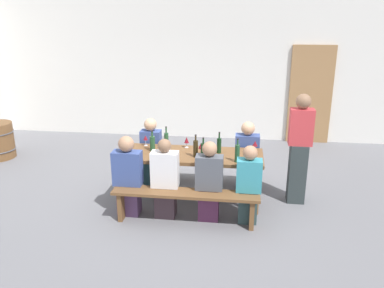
{
  "coord_description": "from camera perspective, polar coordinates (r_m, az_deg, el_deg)",
  "views": [
    {
      "loc": [
        0.7,
        -5.39,
        2.69
      ],
      "look_at": [
        0.0,
        0.0,
        0.9
      ],
      "focal_mm": 36.79,
      "sensor_mm": 36.0,
      "label": 1
    }
  ],
  "objects": [
    {
      "name": "seated_guest_near_3",
      "position": [
        5.32,
        8.2,
        -6.06
      ],
      "size": [
        0.33,
        0.24,
        1.08
      ],
      "rotation": [
        0.0,
        0.0,
        1.57
      ],
      "color": "#2E4547",
      "rests_on": "ground"
    },
    {
      "name": "wine_glass_2",
      "position": [
        6.0,
        -0.79,
        0.56
      ],
      "size": [
        0.07,
        0.07,
        0.17
      ],
      "color": "silver",
      "rests_on": "tasting_table"
    },
    {
      "name": "wine_bottle_5",
      "position": [
        5.78,
        3.95,
        -0.16
      ],
      "size": [
        0.07,
        0.07,
        0.32
      ],
      "color": "#143319",
      "rests_on": "tasting_table"
    },
    {
      "name": "standing_host",
      "position": [
        5.93,
        15.26,
        -0.87
      ],
      "size": [
        0.33,
        0.24,
        1.64
      ],
      "rotation": [
        0.0,
        0.0,
        3.14
      ],
      "color": "#2D3637",
      "rests_on": "ground"
    },
    {
      "name": "tasting_table",
      "position": [
        5.8,
        0.0,
        -2.17
      ],
      "size": [
        2.07,
        0.76,
        0.75
      ],
      "color": "brown",
      "rests_on": "ground"
    },
    {
      "name": "seated_guest_near_2",
      "position": [
        5.33,
        2.49,
        -5.66
      ],
      "size": [
        0.37,
        0.24,
        1.12
      ],
      "rotation": [
        0.0,
        0.0,
        1.57
      ],
      "color": "#512647",
      "rests_on": "ground"
    },
    {
      "name": "wine_bottle_1",
      "position": [
        6.08,
        -3.75,
        0.72
      ],
      "size": [
        0.07,
        0.07,
        0.31
      ],
      "color": "#234C2D",
      "rests_on": "tasting_table"
    },
    {
      "name": "back_wall",
      "position": [
        8.83,
        2.87,
        11.12
      ],
      "size": [
        14.0,
        0.2,
        3.2
      ],
      "primitive_type": "cube",
      "color": "silver",
      "rests_on": "ground"
    },
    {
      "name": "seated_guest_near_0",
      "position": [
        5.52,
        -9.27,
        -4.83
      ],
      "size": [
        0.4,
        0.24,
        1.15
      ],
      "rotation": [
        0.0,
        0.0,
        1.57
      ],
      "color": "#573B65",
      "rests_on": "ground"
    },
    {
      "name": "seated_guest_far_0",
      "position": [
        6.46,
        -5.92,
        -1.28
      ],
      "size": [
        0.32,
        0.24,
        1.12
      ],
      "rotation": [
        0.0,
        0.0,
        -1.57
      ],
      "color": "#29525C",
      "rests_on": "ground"
    },
    {
      "name": "wine_bottle_3",
      "position": [
        5.45,
        6.58,
        -1.29
      ],
      "size": [
        0.07,
        0.07,
        0.34
      ],
      "color": "#234C2D",
      "rests_on": "tasting_table"
    },
    {
      "name": "wine_glass_3",
      "position": [
        5.71,
        1.26,
        -0.34
      ],
      "size": [
        0.07,
        0.07,
        0.17
      ],
      "color": "silver",
      "rests_on": "tasting_table"
    },
    {
      "name": "wine_bottle_2",
      "position": [
        5.49,
        1.63,
        -1.05
      ],
      "size": [
        0.07,
        0.07,
        0.33
      ],
      "color": "#143319",
      "rests_on": "tasting_table"
    },
    {
      "name": "ground_plane",
      "position": [
        6.06,
        0.0,
        -8.11
      ],
      "size": [
        24.0,
        24.0,
        0.0
      ],
      "primitive_type": "plane",
      "color": "slate"
    },
    {
      "name": "wine_bottle_4",
      "position": [
        5.88,
        -5.77,
        0.12
      ],
      "size": [
        0.08,
        0.08,
        0.31
      ],
      "color": "#234C2D",
      "rests_on": "tasting_table"
    },
    {
      "name": "bench_far",
      "position": [
        6.54,
        0.77,
        -2.69
      ],
      "size": [
        1.97,
        0.3,
        0.45
      ],
      "color": "brown",
      "rests_on": "ground"
    },
    {
      "name": "wine_glass_0",
      "position": [
        6.13,
        -6.75,
        0.84
      ],
      "size": [
        0.07,
        0.07,
        0.17
      ],
      "color": "silver",
      "rests_on": "tasting_table"
    },
    {
      "name": "seated_guest_near_1",
      "position": [
        5.41,
        -3.91,
        -5.33
      ],
      "size": [
        0.37,
        0.24,
        1.13
      ],
      "rotation": [
        0.0,
        0.0,
        1.57
      ],
      "color": "#3E2D35",
      "rests_on": "ground"
    },
    {
      "name": "wine_bottle_0",
      "position": [
        5.6,
        0.53,
        -0.64
      ],
      "size": [
        0.07,
        0.07,
        0.33
      ],
      "color": "#332814",
      "rests_on": "tasting_table"
    },
    {
      "name": "bench_near",
      "position": [
        5.3,
        -0.96,
        -7.9
      ],
      "size": [
        1.97,
        0.3,
        0.45
      ],
      "color": "brown",
      "rests_on": "ground"
    },
    {
      "name": "wooden_door",
      "position": [
        8.86,
        16.78,
        6.81
      ],
      "size": [
        0.9,
        0.06,
        2.1
      ],
      "primitive_type": "cube",
      "color": "#9E7247",
      "rests_on": "ground"
    },
    {
      "name": "wine_glass_1",
      "position": [
        5.87,
        9.13,
        0.03
      ],
      "size": [
        0.08,
        0.08,
        0.18
      ],
      "color": "silver",
      "rests_on": "tasting_table"
    },
    {
      "name": "seated_guest_far_1",
      "position": [
        6.3,
        7.93,
        -1.93
      ],
      "size": [
        0.38,
        0.24,
        1.12
      ],
      "rotation": [
        0.0,
        0.0,
        -1.57
      ],
      "color": "#40476F",
      "rests_on": "ground"
    }
  ]
}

